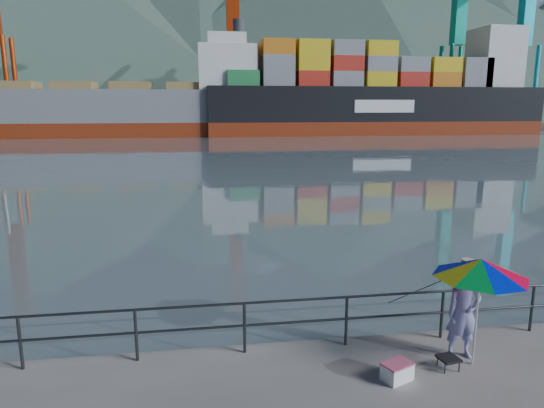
{
  "coord_description": "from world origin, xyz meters",
  "views": [
    {
      "loc": [
        -1.77,
        -6.81,
        4.64
      ],
      "look_at": [
        0.18,
        6.0,
        2.0
      ],
      "focal_mm": 32.0,
      "sensor_mm": 36.0,
      "label": 1
    }
  ],
  "objects_px": {
    "cooler_bag": "(397,372)",
    "container_ship": "(384,98)",
    "beach_umbrella": "(481,268)",
    "bulk_carrier": "(144,108)",
    "fisherman": "(463,312)"
  },
  "relations": [
    {
      "from": "beach_umbrella",
      "to": "bulk_carrier",
      "type": "relative_size",
      "value": 0.04
    },
    {
      "from": "fisherman",
      "to": "bulk_carrier",
      "type": "xyz_separation_m",
      "value": [
        -13.18,
        73.0,
        3.3
      ]
    },
    {
      "from": "cooler_bag",
      "to": "bulk_carrier",
      "type": "xyz_separation_m",
      "value": [
        -11.68,
        73.58,
        4.04
      ]
    },
    {
      "from": "bulk_carrier",
      "to": "container_ship",
      "type": "xyz_separation_m",
      "value": [
        39.9,
        -0.32,
        1.68
      ]
    },
    {
      "from": "cooler_bag",
      "to": "fisherman",
      "type": "bearing_deg",
      "value": -2.04
    },
    {
      "from": "cooler_bag",
      "to": "container_ship",
      "type": "distance_m",
      "value": 78.72
    },
    {
      "from": "cooler_bag",
      "to": "container_ship",
      "type": "xyz_separation_m",
      "value": [
        28.21,
        73.26,
        5.72
      ]
    },
    {
      "from": "beach_umbrella",
      "to": "bulk_carrier",
      "type": "bearing_deg",
      "value": 100.25
    },
    {
      "from": "beach_umbrella",
      "to": "container_ship",
      "type": "distance_m",
      "value": 77.8
    },
    {
      "from": "beach_umbrella",
      "to": "bulk_carrier",
      "type": "height_order",
      "value": "bulk_carrier"
    },
    {
      "from": "beach_umbrella",
      "to": "bulk_carrier",
      "type": "xyz_separation_m",
      "value": [
        -13.25,
        73.3,
        2.34
      ]
    },
    {
      "from": "beach_umbrella",
      "to": "cooler_bag",
      "type": "relative_size",
      "value": 4.12
    },
    {
      "from": "container_ship",
      "to": "beach_umbrella",
      "type": "bearing_deg",
      "value": -110.05
    },
    {
      "from": "beach_umbrella",
      "to": "container_ship",
      "type": "bearing_deg",
      "value": 69.95
    },
    {
      "from": "cooler_bag",
      "to": "container_ship",
      "type": "height_order",
      "value": "container_ship"
    }
  ]
}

